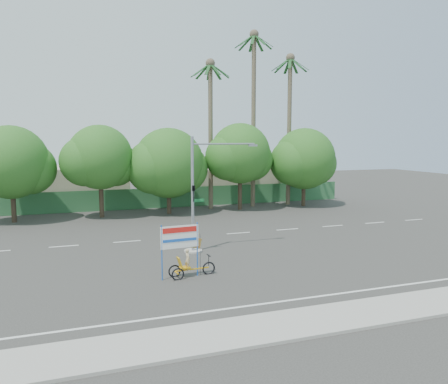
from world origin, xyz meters
name	(u,v)px	position (x,y,z in m)	size (l,w,h in m)	color
ground	(257,266)	(0.00, 0.00, 0.00)	(120.00, 120.00, 0.00)	#33302D
sidewalk_near	(335,318)	(0.00, -7.50, 0.06)	(50.00, 2.40, 0.12)	gray
fence	(172,197)	(0.00, 21.50, 1.00)	(38.00, 0.08, 2.00)	#336B3D
building_left	(66,186)	(-10.00, 26.00, 2.00)	(12.00, 8.00, 4.00)	beige
building_right	(231,183)	(8.00, 26.00, 1.80)	(14.00, 8.00, 3.60)	beige
tree_far_left	(10,165)	(-14.05, 18.00, 4.76)	(7.14, 6.00, 7.96)	#473828
tree_left	(100,160)	(-7.05, 18.00, 5.06)	(6.66, 5.60, 8.07)	#473828
tree_center	(168,165)	(-1.05, 18.00, 4.47)	(7.62, 6.40, 7.85)	#473828
tree_right	(240,156)	(5.95, 18.00, 5.24)	(6.90, 5.80, 8.36)	#473828
tree_far_right	(304,161)	(12.95, 18.00, 4.64)	(7.38, 6.20, 7.94)	#473828
palm_tall	(254,102)	(8.00, 19.50, 10.46)	(3.73, 3.79, 17.45)	#70604C
palm_mid	(289,114)	(12.00, 19.50, 9.40)	(3.73, 3.79, 15.45)	#70604C
palm_short	(210,118)	(3.50, 19.50, 8.86)	(3.73, 3.79, 14.45)	#70604C
traffic_signal	(198,204)	(-2.20, 3.98, 2.92)	(4.72, 1.10, 7.00)	gray
trike_billboard	(185,255)	(-4.16, -0.66, 1.12)	(2.82, 0.69, 2.77)	black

